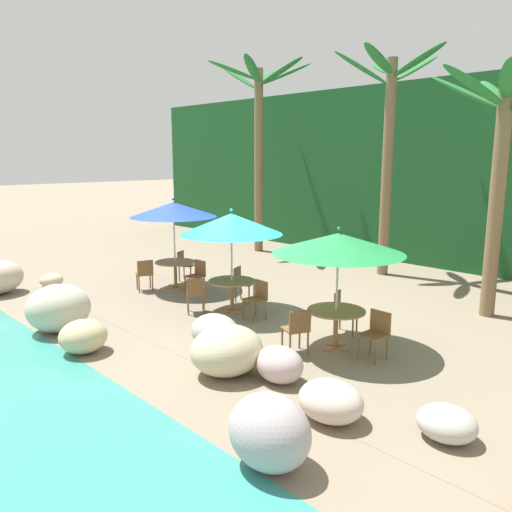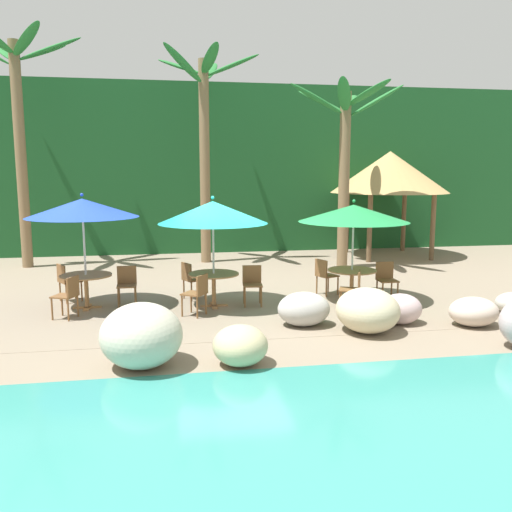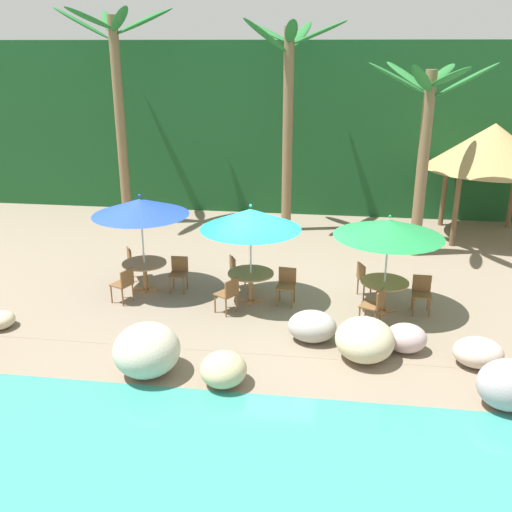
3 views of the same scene
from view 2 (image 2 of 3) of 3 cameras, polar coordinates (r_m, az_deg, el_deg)
The scene contains 23 objects.
ground_plane at distance 12.14m, azimuth -2.55°, elevation -5.13°, with size 120.00×120.00×0.00m, color gray.
terrace_deck at distance 12.14m, azimuth -2.55°, elevation -5.11°, with size 18.00×5.20×0.01m.
foliage_backdrop at distance 20.73m, azimuth -5.87°, elevation 9.05°, with size 28.00×2.40×6.00m.
rock_seawall at distance 8.98m, azimuth -1.97°, elevation -7.65°, with size 16.89×2.90×0.99m.
umbrella_blue at distance 12.05m, azimuth -17.75°, elevation 4.82°, with size 2.34×2.34×2.49m.
dining_table_blue at distance 12.25m, azimuth -17.40°, elevation -2.46°, with size 1.10×1.10×0.74m.
chair_blue_seaward at distance 12.29m, azimuth -13.39°, elevation -2.74°, with size 0.43×0.43×0.87m.
chair_blue_inland at distance 13.01m, azimuth -19.28°, elevation -2.36°, with size 0.58×0.58×0.87m.
chair_blue_left at distance 11.52m, azimuth -19.08°, elevation -3.78°, with size 0.56×0.55×0.87m.
umbrella_teal at distance 11.69m, azimuth -4.54°, elevation 4.59°, with size 2.36×2.36×2.42m.
dining_table_teal at distance 11.89m, azimuth -4.46°, elevation -2.41°, with size 1.10×1.10×0.74m.
chair_teal_seaward at distance 12.03m, azimuth -0.40°, elevation -2.74°, with size 0.46×0.47×0.87m.
chair_teal_inland at distance 12.58m, azimuth -6.86°, elevation -2.29°, with size 0.57×0.57×0.87m.
chair_teal_left at distance 11.15m, azimuth -6.14°, elevation -3.74°, with size 0.59×0.59×0.87m.
umbrella_green at distance 12.28m, azimuth 10.21°, elevation 4.43°, with size 2.46×2.46×2.32m.
dining_table_green at distance 12.47m, azimuth 10.03°, elevation -1.99°, with size 1.10×1.10×0.74m.
chair_green_seaward at distance 12.86m, azimuth 13.49°, elevation -2.23°, with size 0.43×0.44×0.87m.
chair_green_inland at distance 13.05m, azimuth 7.21°, elevation -1.88°, with size 0.56×0.55×0.87m.
chair_green_left at distance 11.65m, azimuth 10.22°, elevation -3.28°, with size 0.56×0.55×0.87m.
palm_tree_nearest at distance 18.06m, azimuth -23.64°, elevation 13.81°, with size 3.82×3.65×6.99m.
palm_tree_second at distance 17.61m, azimuth -5.46°, elevation 13.29°, with size 3.25×3.46×6.61m.
palm_tree_third at distance 16.50m, azimuth 9.30°, elevation 11.55°, with size 3.42×3.34×5.46m.
palapa_hut at distance 19.30m, azimuth 13.85°, elevation 8.50°, with size 4.00×4.00×3.60m.
Camera 2 is at (-1.50, -11.68, 2.96)m, focal length 38.13 mm.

